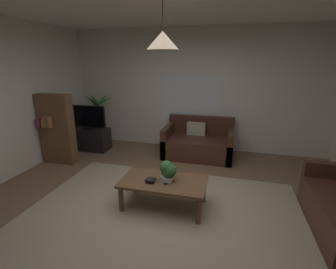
% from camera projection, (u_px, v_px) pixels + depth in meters
% --- Properties ---
extents(floor, '(5.78, 5.50, 0.02)m').
position_uv_depth(floor, '(162.00, 214.00, 3.38)').
color(floor, brown).
rests_on(floor, ground).
extents(rug, '(3.76, 3.03, 0.01)m').
position_uv_depth(rug, '(158.00, 222.00, 3.19)').
color(rug, tan).
rests_on(rug, ground).
extents(wall_back, '(5.90, 0.06, 2.71)m').
position_uv_depth(wall_back, '(196.00, 90.00, 5.55)').
color(wall_back, silver).
rests_on(wall_back, ground).
extents(window_pane, '(1.42, 0.01, 1.02)m').
position_uv_depth(window_pane, '(189.00, 100.00, 5.62)').
color(window_pane, white).
extents(couch_under_window, '(1.46, 0.90, 0.82)m').
position_uv_depth(couch_under_window, '(198.00, 144.00, 5.33)').
color(couch_under_window, '#47281E').
rests_on(couch_under_window, ground).
extents(coffee_table, '(1.19, 0.65, 0.41)m').
position_uv_depth(coffee_table, '(164.00, 184.00, 3.44)').
color(coffee_table, brown).
rests_on(coffee_table, ground).
extents(book_on_table_0, '(0.13, 0.12, 0.03)m').
position_uv_depth(book_on_table_0, '(150.00, 181.00, 3.38)').
color(book_on_table_0, black).
rests_on(book_on_table_0, coffee_table).
extents(book_on_table_1, '(0.13, 0.13, 0.03)m').
position_uv_depth(book_on_table_1, '(150.00, 180.00, 3.36)').
color(book_on_table_1, black).
rests_on(book_on_table_1, coffee_table).
extents(remote_on_table_0, '(0.07, 0.17, 0.02)m').
position_uv_depth(remote_on_table_0, '(168.00, 181.00, 3.38)').
color(remote_on_table_0, black).
rests_on(remote_on_table_0, coffee_table).
extents(remote_on_table_1, '(0.17, 0.09, 0.02)m').
position_uv_depth(remote_on_table_1, '(168.00, 181.00, 3.40)').
color(remote_on_table_1, black).
rests_on(remote_on_table_1, coffee_table).
extents(potted_plant_on_table, '(0.23, 0.23, 0.30)m').
position_uv_depth(potted_plant_on_table, '(168.00, 170.00, 3.37)').
color(potted_plant_on_table, beige).
rests_on(potted_plant_on_table, coffee_table).
extents(tv_stand, '(0.90, 0.44, 0.50)m').
position_uv_depth(tv_stand, '(90.00, 139.00, 5.72)').
color(tv_stand, black).
rests_on(tv_stand, ground).
extents(tv, '(0.88, 0.16, 0.54)m').
position_uv_depth(tv, '(87.00, 117.00, 5.55)').
color(tv, black).
rests_on(tv, tv_stand).
extents(potted_palm_corner, '(0.72, 0.77, 1.35)m').
position_uv_depth(potted_palm_corner, '(99.00, 122.00, 6.06)').
color(potted_palm_corner, '#B77051').
rests_on(potted_palm_corner, ground).
extents(bookshelf_corner, '(0.70, 0.31, 1.40)m').
position_uv_depth(bookshelf_corner, '(56.00, 129.00, 4.86)').
color(bookshelf_corner, brown).
rests_on(bookshelf_corner, ground).
extents(pendant_lamp, '(0.39, 0.39, 0.57)m').
position_uv_depth(pendant_lamp, '(163.00, 40.00, 2.88)').
color(pendant_lamp, black).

